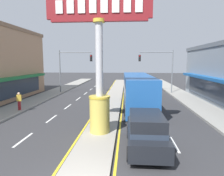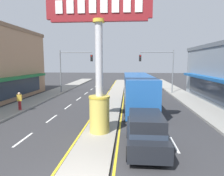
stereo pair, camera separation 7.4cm
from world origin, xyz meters
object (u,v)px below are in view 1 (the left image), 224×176
at_px(traffic_light_right_side, 160,64).
at_px(sedan_near_right_lane, 153,84).
at_px(traffic_light_left_side, 72,64).
at_px(district_sign, 99,68).
at_px(suv_near_left_lane, 146,131).
at_px(bus_far_right_lane, 137,90).
at_px(pedestrian_near_kerb, 19,100).

distance_m(traffic_light_right_side, sedan_near_right_lane, 6.10).
height_order(traffic_light_left_side, traffic_light_right_side, same).
height_order(district_sign, sedan_near_right_lane, district_sign).
bearing_deg(suv_near_left_lane, traffic_light_left_side, 116.20).
height_order(traffic_light_right_side, suv_near_left_lane, traffic_light_right_side).
bearing_deg(bus_far_right_lane, district_sign, -110.20).
xyz_separation_m(suv_near_left_lane, pedestrian_near_kerb, (-10.78, 7.07, 0.11)).
bearing_deg(sedan_near_right_lane, district_sign, -105.40).
xyz_separation_m(traffic_light_left_side, sedan_near_right_lane, (12.27, 5.54, -3.46)).
xyz_separation_m(district_sign, traffic_light_left_side, (-6.28, 16.22, 0.08)).
xyz_separation_m(traffic_light_left_side, bus_far_right_lane, (8.97, -8.90, -2.38)).
bearing_deg(district_sign, traffic_light_right_side, 69.44).
height_order(district_sign, pedestrian_near_kerb, district_sign).
relative_size(traffic_light_right_side, suv_near_left_lane, 1.35).
bearing_deg(traffic_light_left_side, sedan_near_right_lane, 24.29).
xyz_separation_m(district_sign, suv_near_left_lane, (2.69, -2.01, -3.18)).
relative_size(traffic_light_right_side, pedestrian_near_kerb, 3.82).
distance_m(traffic_light_left_side, bus_far_right_lane, 12.86).
distance_m(traffic_light_left_side, traffic_light_right_side, 12.57).
relative_size(bus_far_right_lane, pedestrian_near_kerb, 6.94).
height_order(district_sign, traffic_light_left_side, district_sign).
relative_size(district_sign, pedestrian_near_kerb, 5.18).
relative_size(bus_far_right_lane, suv_near_left_lane, 2.45).
relative_size(traffic_light_left_side, suv_near_left_lane, 1.35).
xyz_separation_m(district_sign, traffic_light_right_side, (6.28, 16.74, 0.08)).
xyz_separation_m(traffic_light_right_side, sedan_near_right_lane, (-0.29, 5.02, -3.46)).
distance_m(sedan_near_right_lane, pedestrian_near_kerb, 21.84).
relative_size(sedan_near_right_lane, pedestrian_near_kerb, 2.68).
distance_m(sedan_near_right_lane, suv_near_left_lane, 24.00).
distance_m(district_sign, suv_near_left_lane, 4.63).
bearing_deg(pedestrian_near_kerb, district_sign, -32.02).
bearing_deg(suv_near_left_lane, pedestrian_near_kerb, 146.75).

